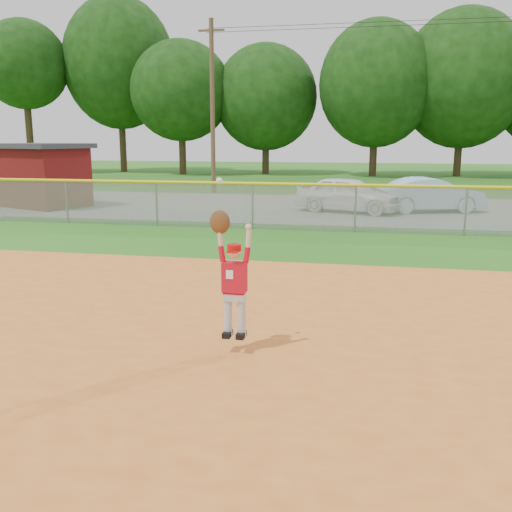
{
  "coord_description": "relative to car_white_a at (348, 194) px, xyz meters",
  "views": [
    {
      "loc": [
        0.45,
        -8.26,
        3.0
      ],
      "look_at": [
        -1.33,
        0.61,
        1.1
      ],
      "focal_mm": 40.0,
      "sensor_mm": 36.0,
      "label": 1
    }
  ],
  "objects": [
    {
      "name": "parking_strip",
      "position": [
        0.41,
        1.21,
        -0.72
      ],
      "size": [
        44.0,
        10.0,
        0.03
      ],
      "primitive_type": "cube",
      "color": "slate",
      "rests_on": "ground"
    },
    {
      "name": "outfield_fence",
      "position": [
        0.41,
        -4.79,
        0.14
      ],
      "size": [
        40.06,
        0.1,
        1.55
      ],
      "color": "gray",
      "rests_on": "ground"
    },
    {
      "name": "clay_infield",
      "position": [
        0.41,
        -17.79,
        -0.72
      ],
      "size": [
        24.0,
        16.0,
        0.04
      ],
      "primitive_type": "cube",
      "color": "#C96624",
      "rests_on": "ground"
    },
    {
      "name": "ground",
      "position": [
        0.41,
        -14.79,
        -0.74
      ],
      "size": [
        120.0,
        120.0,
        0.0
      ],
      "primitive_type": "plane",
      "color": "#255F15",
      "rests_on": "ground"
    },
    {
      "name": "power_lines",
      "position": [
        1.41,
        7.21,
        3.94
      ],
      "size": [
        19.4,
        0.24,
        9.0
      ],
      "color": "#4C3823",
      "rests_on": "ground"
    },
    {
      "name": "ballplayer",
      "position": [
        -0.95,
        -15.68,
        0.4
      ],
      "size": [
        0.58,
        0.25,
        2.21
      ],
      "color": "silver",
      "rests_on": "ground"
    },
    {
      "name": "utility_shed",
      "position": [
        -12.88,
        -0.72,
        0.65
      ],
      "size": [
        4.4,
        3.95,
        2.72
      ],
      "color": "#520C0B",
      "rests_on": "ground"
    },
    {
      "name": "car_blue",
      "position": [
        3.21,
        0.67,
        -0.02
      ],
      "size": [
        4.41,
        2.62,
        1.37
      ],
      "primitive_type": "imported",
      "rotation": [
        0.0,
        0.0,
        1.87
      ],
      "color": "#9AC8E5",
      "rests_on": "parking_strip"
    },
    {
      "name": "tree_line",
      "position": [
        1.37,
        23.12,
        6.79
      ],
      "size": [
        62.37,
        13.0,
        14.43
      ],
      "color": "#422D1C",
      "rests_on": "ground"
    },
    {
      "name": "car_white_a",
      "position": [
        0.0,
        0.0,
        0.0
      ],
      "size": [
        4.48,
        2.84,
        1.42
      ],
      "primitive_type": "imported",
      "rotation": [
        0.0,
        0.0,
        1.27
      ],
      "color": "white",
      "rests_on": "parking_strip"
    }
  ]
}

